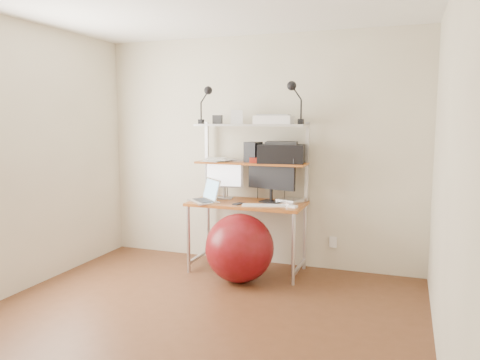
# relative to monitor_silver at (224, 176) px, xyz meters

# --- Properties ---
(room) EXTENTS (3.60, 3.60, 3.60)m
(room) POSITION_rel_monitor_silver_xyz_m (0.31, -1.58, 0.26)
(room) COLOR brown
(room) RESTS_ON ground
(computer_desk) EXTENTS (1.20, 0.60, 1.57)m
(computer_desk) POSITION_rel_monitor_silver_xyz_m (0.31, -0.08, -0.03)
(computer_desk) COLOR #A75D20
(computer_desk) RESTS_ON ground
(desktop) EXTENTS (1.20, 0.60, 0.00)m
(desktop) POSITION_rel_monitor_silver_xyz_m (0.31, -0.14, -0.25)
(desktop) COLOR #A75D20
(desktop) RESTS_ON computer_desk
(mid_shelf) EXTENTS (1.18, 0.34, 0.00)m
(mid_shelf) POSITION_rel_monitor_silver_xyz_m (0.31, -0.01, 0.17)
(mid_shelf) COLOR #A75D20
(mid_shelf) RESTS_ON computer_desk
(top_shelf) EXTENTS (1.18, 0.34, 0.00)m
(top_shelf) POSITION_rel_monitor_silver_xyz_m (0.31, -0.01, 0.57)
(top_shelf) COLOR silver
(top_shelf) RESTS_ON computer_desk
(floor) EXTENTS (3.60, 3.60, 0.00)m
(floor) POSITION_rel_monitor_silver_xyz_m (0.31, -1.58, -0.99)
(floor) COLOR brown
(floor) RESTS_ON ground
(wall_outlet) EXTENTS (0.08, 0.01, 0.12)m
(wall_outlet) POSITION_rel_monitor_silver_xyz_m (1.16, 0.21, -0.69)
(wall_outlet) COLOR white
(wall_outlet) RESTS_ON room
(monitor_silver) EXTENTS (0.41, 0.18, 0.46)m
(monitor_silver) POSITION_rel_monitor_silver_xyz_m (0.00, 0.00, 0.00)
(monitor_silver) COLOR #ADAEB2
(monitor_silver) RESTS_ON desktop
(monitor_black) EXTENTS (0.54, 0.21, 0.55)m
(monitor_black) POSITION_rel_monitor_silver_xyz_m (0.55, -0.05, 0.03)
(monitor_black) COLOR black
(monitor_black) RESTS_ON desktop
(laptop) EXTENTS (0.44, 0.44, 0.30)m
(laptop) POSITION_rel_monitor_silver_xyz_m (-0.09, -0.26, -0.19)
(laptop) COLOR silver
(laptop) RESTS_ON desktop
(keyboard) EXTENTS (0.45, 0.23, 0.01)m
(keyboard) POSITION_rel_monitor_silver_xyz_m (0.54, -0.29, -0.24)
(keyboard) COLOR white
(keyboard) RESTS_ON desktop
(mouse) EXTENTS (0.10, 0.08, 0.02)m
(mouse) POSITION_rel_monitor_silver_xyz_m (0.83, -0.28, -0.23)
(mouse) COLOR white
(mouse) RESTS_ON desktop
(mac_mini) EXTENTS (0.28, 0.28, 0.04)m
(mac_mini) POSITION_rel_monitor_silver_xyz_m (0.74, -0.02, -0.23)
(mac_mini) COLOR silver
(mac_mini) RESTS_ON desktop
(phone) EXTENTS (0.10, 0.14, 0.01)m
(phone) POSITION_rel_monitor_silver_xyz_m (0.26, -0.29, -0.24)
(phone) COLOR black
(phone) RESTS_ON desktop
(printer) EXTENTS (0.51, 0.38, 0.22)m
(printer) POSITION_rel_monitor_silver_xyz_m (0.64, -0.00, 0.27)
(printer) COLOR black
(printer) RESTS_ON mid_shelf
(nas_cube) EXTENTS (0.18, 0.18, 0.21)m
(nas_cube) POSITION_rel_monitor_silver_xyz_m (0.34, -0.04, 0.27)
(nas_cube) COLOR black
(nas_cube) RESTS_ON mid_shelf
(red_box) EXTENTS (0.23, 0.19, 0.06)m
(red_box) POSITION_rel_monitor_silver_xyz_m (0.42, -0.07, 0.19)
(red_box) COLOR red
(red_box) RESTS_ON mid_shelf
(scanner) EXTENTS (0.40, 0.27, 0.10)m
(scanner) POSITION_rel_monitor_silver_xyz_m (0.56, -0.04, 0.61)
(scanner) COLOR white
(scanner) RESTS_ON top_shelf
(box_white) EXTENTS (0.15, 0.14, 0.15)m
(box_white) POSITION_rel_monitor_silver_xyz_m (0.15, -0.01, 0.64)
(box_white) COLOR white
(box_white) RESTS_ON top_shelf
(box_grey) EXTENTS (0.11, 0.11, 0.09)m
(box_grey) POSITION_rel_monitor_silver_xyz_m (-0.07, -0.01, 0.61)
(box_grey) COLOR #2E2F31
(box_grey) RESTS_ON top_shelf
(clip_lamp_left) EXTENTS (0.16, 0.09, 0.39)m
(clip_lamp_left) POSITION_rel_monitor_silver_xyz_m (-0.15, -0.11, 0.85)
(clip_lamp_left) COLOR black
(clip_lamp_left) RESTS_ON top_shelf
(clip_lamp_right) EXTENTS (0.17, 0.09, 0.43)m
(clip_lamp_right) POSITION_rel_monitor_silver_xyz_m (0.78, -0.08, 0.88)
(clip_lamp_right) COLOR black
(clip_lamp_right) RESTS_ON top_shelf
(exercise_ball) EXTENTS (0.68, 0.68, 0.68)m
(exercise_ball) POSITION_rel_monitor_silver_xyz_m (0.35, -0.48, -0.65)
(exercise_ball) COLOR maroon
(exercise_ball) RESTS_ON floor
(paper_stack) EXTENTS (0.40, 0.41, 0.03)m
(paper_stack) POSITION_rel_monitor_silver_xyz_m (-0.08, -0.01, 0.18)
(paper_stack) COLOR white
(paper_stack) RESTS_ON mid_shelf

